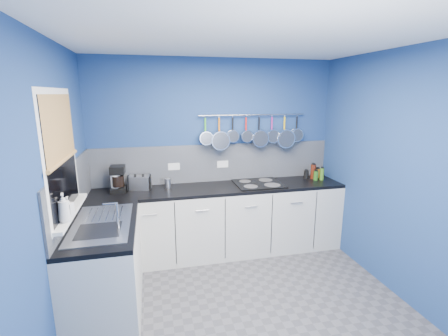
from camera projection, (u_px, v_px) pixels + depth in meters
name	position (u px, v px, depth m)	size (l,w,h in m)	color
floor	(246.00, 310.00, 3.12)	(3.20, 3.00, 0.02)	#47474C
ceiling	(251.00, 35.00, 2.54)	(3.20, 3.00, 0.02)	white
wall_back	(215.00, 155.00, 4.26)	(3.20, 0.02, 2.50)	navy
wall_front	(351.00, 281.00, 1.40)	(3.20, 0.02, 2.50)	navy
wall_left	(51.00, 200.00, 2.48)	(0.02, 3.00, 2.50)	navy
wall_right	(402.00, 176.00, 3.18)	(0.02, 3.00, 2.50)	navy
backsplash_back	(215.00, 163.00, 4.26)	(3.20, 0.02, 0.50)	slate
backsplash_left	(72.00, 190.00, 3.07)	(0.02, 1.80, 0.50)	slate
cabinet_run_back	(220.00, 221.00, 4.15)	(3.20, 0.60, 0.86)	beige
worktop_back	(220.00, 188.00, 4.05)	(3.20, 0.60, 0.04)	black
cabinet_run_left	(106.00, 270.00, 3.01)	(0.60, 1.20, 0.86)	beige
worktop_left	(102.00, 225.00, 2.91)	(0.60, 1.20, 0.04)	black
window_frame	(61.00, 155.00, 2.70)	(0.01, 1.00, 1.10)	white
window_glass	(62.00, 155.00, 2.70)	(0.01, 0.90, 1.00)	black
bamboo_blind	(59.00, 128.00, 2.65)	(0.01, 0.90, 0.55)	tan
window_sill	(71.00, 212.00, 2.82)	(0.10, 0.98, 0.03)	white
sink_unit	(102.00, 223.00, 2.91)	(0.50, 0.95, 0.01)	silver
mixer_tap	(117.00, 216.00, 2.74)	(0.12, 0.08, 0.26)	silver
socket_left	(174.00, 167.00, 4.13)	(0.15, 0.01, 0.09)	white
socket_right	(223.00, 164.00, 4.28)	(0.15, 0.01, 0.09)	white
pot_rail	(253.00, 115.00, 4.19)	(0.02, 0.02, 1.45)	silver
soap_bottle_a	(64.00, 208.00, 2.53)	(0.09, 0.09, 0.24)	white
soap_bottle_b	(68.00, 207.00, 2.65)	(0.08, 0.08, 0.17)	white
paper_towel	(116.00, 181.00, 3.81)	(0.12, 0.12, 0.26)	white
coffee_maker	(118.00, 179.00, 3.81)	(0.18, 0.20, 0.32)	black
toaster	(139.00, 183.00, 3.93)	(0.26, 0.15, 0.17)	silver
canister	(168.00, 183.00, 3.99)	(0.08, 0.08, 0.12)	silver
hob	(258.00, 184.00, 4.17)	(0.60, 0.53, 0.01)	black
pan_0	(205.00, 130.00, 4.09)	(0.18, 0.11, 0.37)	silver
pan_1	(219.00, 133.00, 4.13)	(0.25, 0.13, 0.44)	silver
pan_2	(233.00, 129.00, 4.16)	(0.16, 0.07, 0.35)	silver
pan_3	(246.00, 129.00, 4.21)	(0.16, 0.09, 0.35)	silver
pan_4	(259.00, 131.00, 4.25)	(0.23, 0.11, 0.42)	silver
pan_5	(272.00, 129.00, 4.29)	(0.19, 0.10, 0.38)	silver
pan_6	(284.00, 131.00, 4.34)	(0.26, 0.11, 0.45)	silver
pan_7	(297.00, 128.00, 4.37)	(0.18, 0.06, 0.37)	silver
condiment_0	(317.00, 173.00, 4.48)	(0.07, 0.07, 0.13)	#8C5914
condiment_1	(313.00, 172.00, 4.42)	(0.07, 0.07, 0.20)	#4C190C
condiment_2	(306.00, 175.00, 4.43)	(0.07, 0.07, 0.11)	black
condiment_3	(322.00, 174.00, 4.35)	(0.06, 0.06, 0.16)	#3F721E
condiment_4	(316.00, 176.00, 4.35)	(0.06, 0.06, 0.13)	#265919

